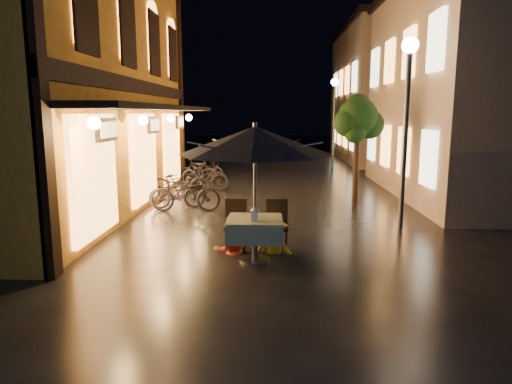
{
  "coord_description": "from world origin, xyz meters",
  "views": [
    {
      "loc": [
        0.06,
        -8.27,
        2.62
      ],
      "look_at": [
        -0.24,
        0.18,
        1.15
      ],
      "focal_mm": 32.0,
      "sensor_mm": 36.0,
      "label": 1
    }
  ],
  "objects_px": {
    "cafe_table": "(255,229)",
    "bicycle_0": "(185,193)",
    "person_orange": "(231,217)",
    "streetlamp_near": "(407,99)",
    "table_lantern": "(254,213)",
    "patio_umbrella": "(255,141)",
    "person_yellow": "(275,217)"
  },
  "relations": [
    {
      "from": "cafe_table",
      "to": "person_yellow",
      "type": "distance_m",
      "value": 0.65
    },
    {
      "from": "person_yellow",
      "to": "patio_umbrella",
      "type": "bearing_deg",
      "value": 68.09
    },
    {
      "from": "bicycle_0",
      "to": "cafe_table",
      "type": "bearing_deg",
      "value": -156.37
    },
    {
      "from": "person_orange",
      "to": "table_lantern",
      "type": "bearing_deg",
      "value": 108.94
    },
    {
      "from": "streetlamp_near",
      "to": "bicycle_0",
      "type": "xyz_separation_m",
      "value": [
        -5.27,
        1.67,
        -2.43
      ]
    },
    {
      "from": "patio_umbrella",
      "to": "bicycle_0",
      "type": "distance_m",
      "value": 4.85
    },
    {
      "from": "table_lantern",
      "to": "bicycle_0",
      "type": "height_order",
      "value": "table_lantern"
    },
    {
      "from": "patio_umbrella",
      "to": "person_yellow",
      "type": "xyz_separation_m",
      "value": [
        0.35,
        0.54,
        -1.47
      ]
    },
    {
      "from": "patio_umbrella",
      "to": "person_orange",
      "type": "distance_m",
      "value": 1.64
    },
    {
      "from": "cafe_table",
      "to": "patio_umbrella",
      "type": "xyz_separation_m",
      "value": [
        0.0,
        0.0,
        1.56
      ]
    },
    {
      "from": "cafe_table",
      "to": "person_yellow",
      "type": "xyz_separation_m",
      "value": [
        0.35,
        0.54,
        0.09
      ]
    },
    {
      "from": "bicycle_0",
      "to": "table_lantern",
      "type": "bearing_deg",
      "value": -157.35
    },
    {
      "from": "streetlamp_near",
      "to": "table_lantern",
      "type": "relative_size",
      "value": 16.92
    },
    {
      "from": "table_lantern",
      "to": "patio_umbrella",
      "type": "bearing_deg",
      "value": 90.0
    },
    {
      "from": "cafe_table",
      "to": "bicycle_0",
      "type": "bearing_deg",
      "value": 116.35
    },
    {
      "from": "person_orange",
      "to": "streetlamp_near",
      "type": "bearing_deg",
      "value": -167.92
    },
    {
      "from": "person_orange",
      "to": "bicycle_0",
      "type": "distance_m",
      "value": 3.88
    },
    {
      "from": "streetlamp_near",
      "to": "patio_umbrella",
      "type": "distance_m",
      "value": 4.12
    },
    {
      "from": "streetlamp_near",
      "to": "person_yellow",
      "type": "distance_m",
      "value": 4.12
    },
    {
      "from": "table_lantern",
      "to": "person_orange",
      "type": "xyz_separation_m",
      "value": [
        -0.48,
        0.71,
        -0.24
      ]
    },
    {
      "from": "person_orange",
      "to": "person_yellow",
      "type": "relative_size",
      "value": 1.0
    },
    {
      "from": "patio_umbrella",
      "to": "table_lantern",
      "type": "relative_size",
      "value": 10.72
    },
    {
      "from": "cafe_table",
      "to": "person_yellow",
      "type": "height_order",
      "value": "person_yellow"
    },
    {
      "from": "streetlamp_near",
      "to": "bicycle_0",
      "type": "distance_m",
      "value": 6.03
    },
    {
      "from": "streetlamp_near",
      "to": "person_orange",
      "type": "bearing_deg",
      "value": -153.11
    },
    {
      "from": "table_lantern",
      "to": "person_yellow",
      "type": "xyz_separation_m",
      "value": [
        0.35,
        0.72,
        -0.24
      ]
    },
    {
      "from": "streetlamp_near",
      "to": "person_orange",
      "type": "relative_size",
      "value": 3.13
    },
    {
      "from": "cafe_table",
      "to": "patio_umbrella",
      "type": "relative_size",
      "value": 0.37
    },
    {
      "from": "cafe_table",
      "to": "person_yellow",
      "type": "relative_size",
      "value": 0.73
    },
    {
      "from": "person_yellow",
      "to": "person_orange",
      "type": "bearing_deg",
      "value": 11.58
    },
    {
      "from": "cafe_table",
      "to": "table_lantern",
      "type": "relative_size",
      "value": 3.96
    },
    {
      "from": "cafe_table",
      "to": "table_lantern",
      "type": "distance_m",
      "value": 0.38
    }
  ]
}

